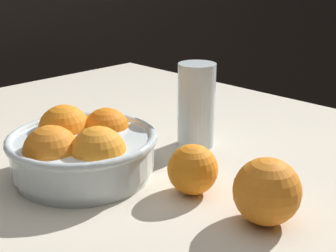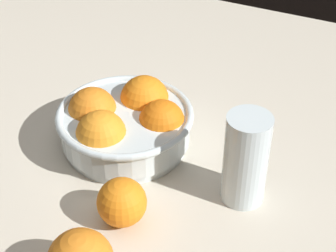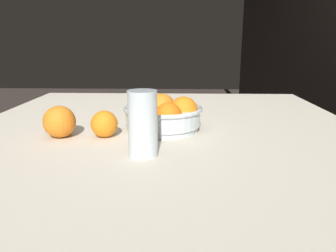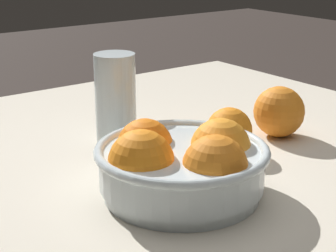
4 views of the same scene
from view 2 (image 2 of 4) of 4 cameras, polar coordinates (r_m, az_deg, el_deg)
The scene contains 4 objects.
dining_table at distance 0.99m, azimuth -5.57°, elevation -4.64°, with size 1.23×1.15×0.78m.
fruit_bowl at distance 0.90m, azimuth -4.37°, elevation 0.38°, with size 0.22×0.22×0.10m.
juice_glass at distance 0.80m, azimuth 7.86°, elevation -3.71°, with size 0.06×0.06×0.14m.
orange_loose_near_bowl at distance 0.78m, azimuth -4.72°, elevation -7.73°, with size 0.07×0.07×0.07m, color orange.
Camera 2 is at (0.39, -0.62, 1.37)m, focal length 60.00 mm.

